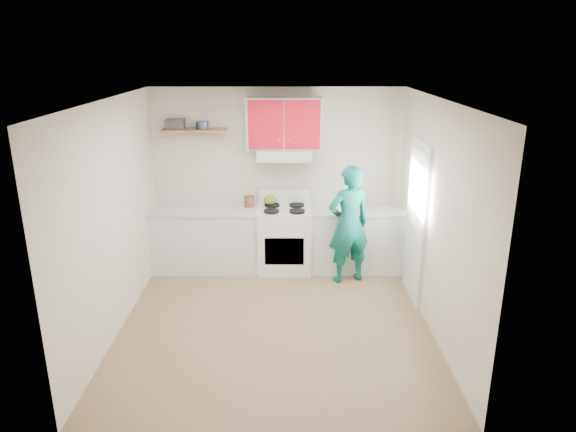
{
  "coord_description": "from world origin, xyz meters",
  "views": [
    {
      "loc": [
        0.13,
        -5.52,
        3.12
      ],
      "look_at": [
        0.15,
        0.55,
        1.15
      ],
      "focal_mm": 32.49,
      "sensor_mm": 36.0,
      "label": 1
    }
  ],
  "objects_px": {
    "stove": "(284,239)",
    "kettle": "(270,200)",
    "tin": "(202,125)",
    "crock": "(249,202)",
    "person": "(349,225)"
  },
  "relations": [
    {
      "from": "stove",
      "to": "kettle",
      "type": "relative_size",
      "value": 5.03
    },
    {
      "from": "stove",
      "to": "kettle",
      "type": "bearing_deg",
      "value": 135.31
    },
    {
      "from": "tin",
      "to": "kettle",
      "type": "relative_size",
      "value": 0.95
    },
    {
      "from": "crock",
      "to": "tin",
      "type": "bearing_deg",
      "value": 176.34
    },
    {
      "from": "stove",
      "to": "kettle",
      "type": "xyz_separation_m",
      "value": [
        -0.21,
        0.21,
        0.54
      ]
    },
    {
      "from": "kettle",
      "to": "person",
      "type": "xyz_separation_m",
      "value": [
        1.09,
        -0.61,
        -0.17
      ]
    },
    {
      "from": "tin",
      "to": "stove",
      "type": "bearing_deg",
      "value": -8.06
    },
    {
      "from": "stove",
      "to": "crock",
      "type": "distance_m",
      "value": 0.74
    },
    {
      "from": "kettle",
      "to": "person",
      "type": "bearing_deg",
      "value": -42.93
    },
    {
      "from": "tin",
      "to": "person",
      "type": "relative_size",
      "value": 0.11
    },
    {
      "from": "stove",
      "to": "tin",
      "type": "bearing_deg",
      "value": 171.94
    },
    {
      "from": "tin",
      "to": "crock",
      "type": "xyz_separation_m",
      "value": [
        0.63,
        -0.04,
        -1.1
      ]
    },
    {
      "from": "tin",
      "to": "kettle",
      "type": "distance_m",
      "value": 1.43
    },
    {
      "from": "crock",
      "to": "person",
      "type": "distance_m",
      "value": 1.49
    },
    {
      "from": "kettle",
      "to": "crock",
      "type": "height_order",
      "value": "crock"
    }
  ]
}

